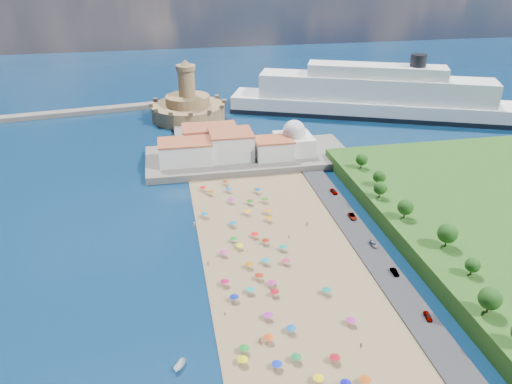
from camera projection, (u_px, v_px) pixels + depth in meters
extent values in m
plane|color=#071938|center=(259.00, 250.00, 156.83)|extent=(700.00, 700.00, 0.00)
cube|color=#59544C|center=(249.00, 157.00, 222.10)|extent=(90.00, 36.00, 3.00)
cube|color=#59544C|center=(193.00, 135.00, 249.26)|extent=(18.00, 70.00, 2.40)
cube|color=#59544C|center=(6.00, 119.00, 272.02)|extent=(199.03, 34.77, 2.60)
cube|color=silver|center=(185.00, 152.00, 211.13)|extent=(22.00, 14.00, 9.00)
cube|color=silver|center=(231.00, 145.00, 215.87)|extent=(18.00, 16.00, 11.00)
cube|color=silver|center=(274.00, 149.00, 216.10)|extent=(16.00, 12.00, 8.00)
cube|color=silver|center=(210.00, 138.00, 225.28)|extent=(24.00, 14.00, 10.00)
cube|color=silver|center=(294.00, 144.00, 221.33)|extent=(16.00, 16.00, 8.00)
sphere|color=silver|center=(294.00, 131.00, 218.67)|extent=(10.00, 10.00, 10.00)
cylinder|color=silver|center=(294.00, 123.00, 216.99)|extent=(1.20, 1.20, 1.60)
cylinder|color=#9D7B4E|center=(188.00, 112.00, 274.41)|extent=(40.00, 40.00, 8.00)
cylinder|color=#9D7B4E|center=(188.00, 100.00, 271.53)|extent=(24.00, 24.00, 5.00)
cylinder|color=#9D7B4E|center=(187.00, 83.00, 267.32)|extent=(9.00, 9.00, 14.00)
cylinder|color=#9D7B4E|center=(186.00, 68.00, 263.68)|extent=(10.40, 10.40, 2.40)
cone|color=#9D7B4E|center=(185.00, 62.00, 262.49)|extent=(6.00, 6.00, 3.00)
cube|color=black|center=(372.00, 113.00, 280.63)|extent=(156.20, 81.31, 2.56)
cube|color=white|center=(373.00, 107.00, 279.10)|extent=(155.12, 80.57, 9.48)
cube|color=white|center=(375.00, 88.00, 274.20)|extent=(124.26, 64.85, 12.63)
cube|color=white|center=(376.00, 71.00, 269.99)|extent=(73.86, 41.24, 6.32)
cylinder|color=black|center=(418.00, 60.00, 263.61)|extent=(8.42, 8.42, 6.32)
cylinder|color=gray|center=(233.00, 224.00, 168.99)|extent=(0.07, 0.07, 2.00)
cone|color=#0C63A3|center=(233.00, 222.00, 168.59)|extent=(2.50, 2.50, 0.60)
cylinder|color=gray|center=(234.00, 240.00, 159.98)|extent=(0.07, 0.07, 2.00)
cone|color=#17811E|center=(234.00, 238.00, 159.58)|extent=(2.50, 2.50, 0.60)
cylinder|color=gray|center=(250.00, 291.00, 136.38)|extent=(0.07, 0.07, 2.00)
cone|color=#119B91|center=(250.00, 288.00, 135.98)|extent=(2.50, 2.50, 0.60)
cylinder|color=gray|center=(318.00, 380.00, 108.45)|extent=(0.07, 0.07, 2.00)
cone|color=yellow|center=(318.00, 377.00, 108.05)|extent=(2.50, 2.50, 0.60)
cylinder|color=gray|center=(266.00, 242.00, 159.00)|extent=(0.07, 0.07, 2.00)
cone|color=maroon|center=(266.00, 239.00, 158.60)|extent=(2.50, 2.50, 0.60)
cylinder|color=gray|center=(335.00, 359.00, 113.87)|extent=(0.07, 0.07, 2.00)
cone|color=#AB0D1C|center=(335.00, 356.00, 113.47)|extent=(2.50, 2.50, 0.60)
cylinder|color=gray|center=(224.00, 254.00, 152.90)|extent=(0.07, 0.07, 2.00)
cone|color=#C52A89|center=(224.00, 251.00, 152.50)|extent=(2.50, 2.50, 0.60)
cylinder|color=gray|center=(265.00, 200.00, 184.88)|extent=(0.07, 0.07, 2.00)
cone|color=#297A15|center=(265.00, 198.00, 184.48)|extent=(2.50, 2.50, 0.60)
cylinder|color=gray|center=(244.00, 350.00, 116.51)|extent=(0.07, 0.07, 2.00)
cone|color=#167E25|center=(244.00, 347.00, 116.11)|extent=(2.50, 2.50, 0.60)
cylinder|color=gray|center=(283.00, 248.00, 155.60)|extent=(0.07, 0.07, 2.00)
cone|color=#0D7D6D|center=(283.00, 246.00, 155.20)|extent=(2.50, 2.50, 0.60)
cylinder|color=gray|center=(243.00, 361.00, 113.31)|extent=(0.07, 0.07, 2.00)
cone|color=#D1CC0B|center=(242.00, 358.00, 112.91)|extent=(2.50, 2.50, 0.60)
cylinder|color=gray|center=(266.00, 262.00, 148.97)|extent=(0.07, 0.07, 2.00)
cone|color=teal|center=(266.00, 259.00, 148.57)|extent=(2.50, 2.50, 0.60)
cylinder|color=gray|center=(326.00, 291.00, 136.17)|extent=(0.07, 0.07, 2.00)
cone|color=#0D776F|center=(327.00, 289.00, 135.77)|extent=(2.50, 2.50, 0.60)
cylinder|color=gray|center=(247.00, 213.00, 176.42)|extent=(0.07, 0.07, 2.00)
cone|color=orange|center=(247.00, 210.00, 176.02)|extent=(2.50, 2.50, 0.60)
cylinder|color=gray|center=(231.00, 201.00, 184.36)|extent=(0.07, 0.07, 2.00)
cone|color=#A52381|center=(231.00, 199.00, 183.96)|extent=(2.50, 2.50, 0.60)
cone|color=#0D0DAF|center=(346.00, 382.00, 106.76)|extent=(2.50, 2.50, 0.60)
cylinder|color=gray|center=(249.00, 265.00, 147.24)|extent=(0.07, 0.07, 2.00)
cone|color=#C36808|center=(249.00, 263.00, 146.84)|extent=(2.50, 2.50, 0.60)
cylinder|color=gray|center=(351.00, 322.00, 125.13)|extent=(0.07, 0.07, 2.00)
cone|color=#A12284|center=(351.00, 319.00, 124.73)|extent=(2.50, 2.50, 0.60)
cylinder|color=gray|center=(234.00, 299.00, 133.43)|extent=(0.07, 0.07, 2.00)
cone|color=navy|center=(234.00, 296.00, 133.03)|extent=(2.50, 2.50, 0.60)
cylinder|color=gray|center=(268.00, 212.00, 176.85)|extent=(0.07, 0.07, 2.00)
cone|color=orange|center=(268.00, 210.00, 176.45)|extent=(2.50, 2.50, 0.60)
cylinder|color=gray|center=(268.00, 317.00, 126.96)|extent=(0.07, 0.07, 2.00)
cone|color=#A5239D|center=(268.00, 314.00, 126.56)|extent=(2.50, 2.50, 0.60)
cylinder|color=gray|center=(240.00, 247.00, 156.37)|extent=(0.07, 0.07, 2.00)
cone|color=#FCF10D|center=(239.00, 244.00, 155.97)|extent=(2.50, 2.50, 0.60)
cylinder|color=gray|center=(205.00, 215.00, 174.60)|extent=(0.07, 0.07, 2.00)
cone|color=#11649F|center=(205.00, 213.00, 174.20)|extent=(2.50, 2.50, 0.60)
cylinder|color=gray|center=(286.00, 262.00, 148.85)|extent=(0.07, 0.07, 2.00)
cone|color=#B0254E|center=(286.00, 260.00, 148.45)|extent=(2.50, 2.50, 0.60)
cylinder|color=gray|center=(268.00, 339.00, 119.70)|extent=(0.07, 0.07, 2.00)
cone|color=#C6420F|center=(268.00, 336.00, 119.30)|extent=(2.50, 2.50, 0.60)
cylinder|color=gray|center=(229.00, 190.00, 192.66)|extent=(0.07, 0.07, 2.00)
cone|color=#106299|center=(229.00, 188.00, 192.26)|extent=(2.50, 2.50, 0.60)
cylinder|color=gray|center=(275.00, 293.00, 135.50)|extent=(0.07, 0.07, 2.00)
cone|color=#A70D18|center=(275.00, 291.00, 135.10)|extent=(2.50, 2.50, 0.60)
cylinder|color=gray|center=(277.00, 366.00, 112.08)|extent=(0.07, 0.07, 2.00)
cone|color=#0E2CBB|center=(277.00, 363.00, 111.68)|extent=(2.50, 2.50, 0.60)
cylinder|color=gray|center=(259.00, 277.00, 142.13)|extent=(0.07, 0.07, 2.00)
cone|color=maroon|center=(259.00, 274.00, 141.73)|extent=(2.50, 2.50, 0.60)
cylinder|color=gray|center=(203.00, 189.00, 193.78)|extent=(0.07, 0.07, 2.00)
cone|color=red|center=(203.00, 187.00, 193.38)|extent=(2.50, 2.50, 0.60)
cylinder|color=gray|center=(272.00, 284.00, 139.20)|extent=(0.07, 0.07, 2.00)
cone|color=#AD2579|center=(272.00, 281.00, 138.80)|extent=(2.50, 2.50, 0.60)
cylinder|color=gray|center=(225.00, 183.00, 198.63)|extent=(0.07, 0.07, 2.00)
cone|color=#922D0D|center=(225.00, 181.00, 198.23)|extent=(2.50, 2.50, 0.60)
cylinder|color=gray|center=(250.00, 202.00, 183.51)|extent=(0.07, 0.07, 2.00)
cone|color=#1A6E13|center=(250.00, 200.00, 183.11)|extent=(2.50, 2.50, 0.60)
cylinder|color=gray|center=(269.00, 219.00, 172.12)|extent=(0.07, 0.07, 2.00)
cone|color=#C78008|center=(269.00, 217.00, 171.72)|extent=(2.50, 2.50, 0.60)
cylinder|color=gray|center=(296.00, 359.00, 114.00)|extent=(0.07, 0.07, 2.00)
cone|color=#136E37|center=(296.00, 356.00, 113.61)|extent=(2.50, 2.50, 0.60)
cylinder|color=gray|center=(365.00, 381.00, 108.07)|extent=(0.07, 0.07, 2.00)
cone|color=#B94B0E|center=(366.00, 378.00, 107.67)|extent=(2.50, 2.50, 0.60)
cylinder|color=gray|center=(291.00, 330.00, 122.58)|extent=(0.07, 0.07, 2.00)
cone|color=#0C57A1|center=(291.00, 327.00, 122.18)|extent=(2.50, 2.50, 0.60)
cylinder|color=gray|center=(211.00, 193.00, 190.39)|extent=(0.07, 0.07, 2.00)
cone|color=#7A500B|center=(211.00, 191.00, 189.99)|extent=(2.50, 2.50, 0.60)
cylinder|color=gray|center=(225.00, 283.00, 139.59)|extent=(0.07, 0.07, 2.00)
cone|color=#A70D42|center=(225.00, 280.00, 139.19)|extent=(2.50, 2.50, 0.60)
cylinder|color=gray|center=(255.00, 235.00, 162.53)|extent=(0.07, 0.07, 2.00)
cone|color=#FE0B10|center=(255.00, 233.00, 162.13)|extent=(2.50, 2.50, 0.60)
cylinder|color=gray|center=(257.00, 191.00, 192.06)|extent=(0.07, 0.07, 2.00)
cone|color=#0B3E93|center=(257.00, 189.00, 191.66)|extent=(2.50, 2.50, 0.60)
imported|color=tan|center=(307.00, 223.00, 169.76)|extent=(1.69, 1.31, 1.79)
imported|color=tan|center=(225.00, 313.00, 128.34)|extent=(0.61, 0.40, 1.66)
imported|color=tan|center=(361.00, 345.00, 118.05)|extent=(0.60, 1.05, 1.68)
imported|color=tan|center=(289.00, 236.00, 162.22)|extent=(0.78, 0.63, 1.87)
imported|color=tan|center=(259.00, 194.00, 190.06)|extent=(0.66, 1.09, 1.66)
imported|color=tan|center=(260.00, 341.00, 119.28)|extent=(1.56, 1.69, 1.88)
imported|color=tan|center=(208.00, 263.00, 148.60)|extent=(1.00, 0.87, 1.73)
imported|color=tan|center=(194.00, 224.00, 169.44)|extent=(1.13, 1.16, 1.59)
imported|color=tan|center=(276.00, 283.00, 139.62)|extent=(1.05, 1.07, 1.86)
imported|color=white|center=(180.00, 366.00, 112.69)|extent=(3.65, 4.35, 1.62)
imported|color=gray|center=(395.00, 272.00, 144.20)|extent=(1.33, 3.79, 1.25)
imported|color=gray|center=(352.00, 216.00, 173.88)|extent=(2.39, 4.89, 1.34)
imported|color=gray|center=(428.00, 316.00, 126.99)|extent=(1.95, 3.82, 1.24)
imported|color=gray|center=(334.00, 191.00, 191.28)|extent=(2.13, 4.37, 1.43)
imported|color=gray|center=(373.00, 244.00, 157.75)|extent=(1.90, 4.20, 1.20)
cylinder|color=#382314|center=(488.00, 308.00, 120.40)|extent=(0.50, 0.50, 3.11)
sphere|color=#14380F|center=(490.00, 298.00, 119.16)|extent=(5.59, 5.59, 5.59)
cylinder|color=#382314|center=(471.00, 271.00, 134.56)|extent=(0.50, 0.50, 2.29)
sphere|color=#14380F|center=(473.00, 265.00, 133.65)|extent=(4.12, 4.12, 4.12)
cylinder|color=#382314|center=(446.00, 242.00, 146.94)|extent=(0.50, 0.50, 3.29)
sphere|color=#14380F|center=(448.00, 233.00, 145.63)|extent=(5.93, 5.93, 5.93)
cylinder|color=#382314|center=(404.00, 214.00, 162.60)|extent=(0.50, 0.50, 2.90)
sphere|color=#14380F|center=(405.00, 207.00, 161.44)|extent=(5.22, 5.22, 5.22)
cylinder|color=#382314|center=(379.00, 194.00, 176.04)|extent=(0.50, 0.50, 2.62)
sphere|color=#14380F|center=(380.00, 188.00, 174.99)|extent=(4.71, 4.71, 4.71)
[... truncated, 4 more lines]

